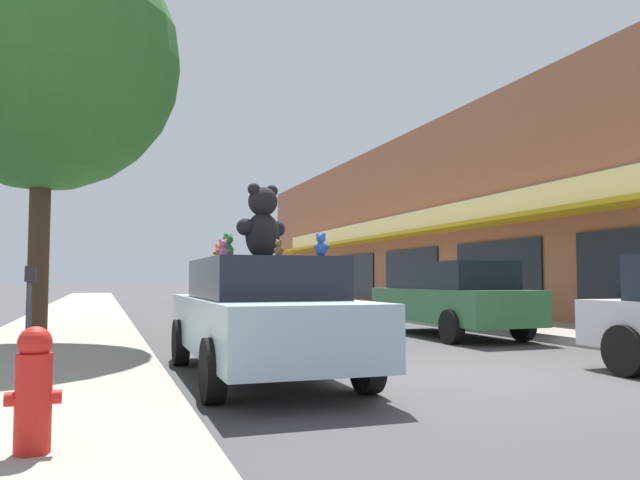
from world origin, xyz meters
The scene contains 15 objects.
ground_plane centered at (0.00, 0.00, 0.00)m, with size 260.00×260.00×0.00m, color #424244.
sidewalk_near centered at (-5.23, 0.00, 0.08)m, with size 2.88×90.00×0.17m.
storefront_row centered at (12.18, 14.11, 3.49)m, with size 12.25×38.55×7.00m.
plush_art_car centered at (-2.59, 0.54, 0.81)m, with size 1.93×4.79×1.51m.
teddy_bear_giant centered at (-2.55, 0.64, 1.99)m, with size 0.75×0.53×0.99m.
teddy_bear_green centered at (-2.93, 1.05, 1.69)m, with size 0.24×0.24×0.36m.
teddy_bear_pink centered at (-3.02, 0.92, 1.65)m, with size 0.20×0.13×0.27m.
teddy_bear_cream centered at (-2.92, 1.71, 1.62)m, with size 0.14×0.15×0.22m.
teddy_bear_orange centered at (-3.06, 1.02, 1.62)m, with size 0.16×0.10×0.22m.
teddy_bear_blue centered at (-2.12, -0.44, 1.65)m, with size 0.18×0.20×0.28m.
teddy_bear_brown centered at (-2.55, -0.16, 1.62)m, with size 0.13×0.16×0.22m.
parked_car_far_center centered at (2.70, 4.73, 0.88)m, with size 1.85×4.58×1.62m.
street_tree centered at (-5.56, 4.25, 5.08)m, with size 4.63×4.63×7.24m.
fire_hydrant centered at (-4.93, -2.96, 0.56)m, with size 0.33×0.22×0.79m.
parking_meter centered at (-5.47, 2.21, 0.98)m, with size 0.14×0.10×1.27m.
Camera 1 is at (-4.54, -7.31, 1.26)m, focal length 35.00 mm.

